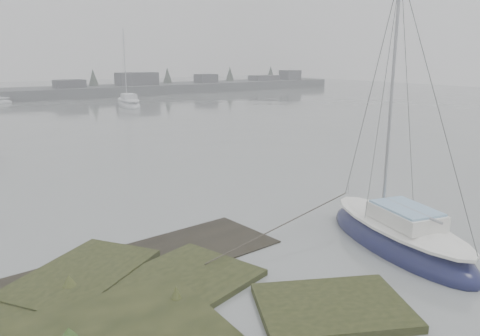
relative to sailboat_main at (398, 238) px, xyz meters
name	(u,v)px	position (x,y,z in m)	size (l,w,h in m)	color
ground	(42,135)	(-4.98, 28.86, -0.28)	(160.00, 160.00, 0.00)	slate
far_shoreline	(175,87)	(21.86, 60.75, 0.57)	(60.00, 8.00, 4.15)	#4C4F51
sailboat_main	(398,238)	(0.00, 0.00, 0.00)	(3.46, 6.71, 9.04)	#13163B
sailboat_far_b	(129,104)	(7.77, 44.31, 0.02)	(3.19, 7.08, 9.64)	silver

